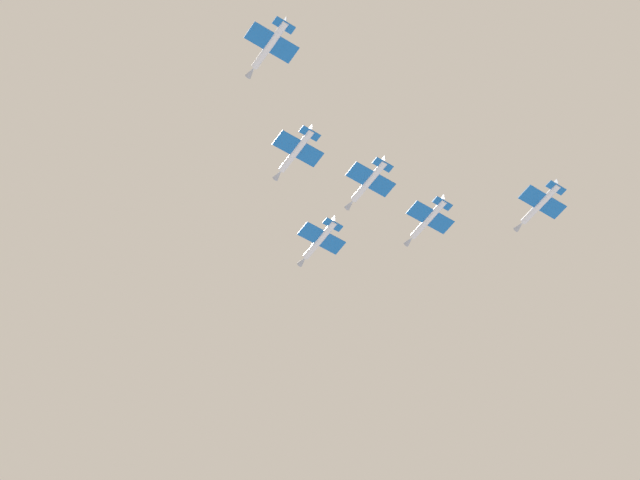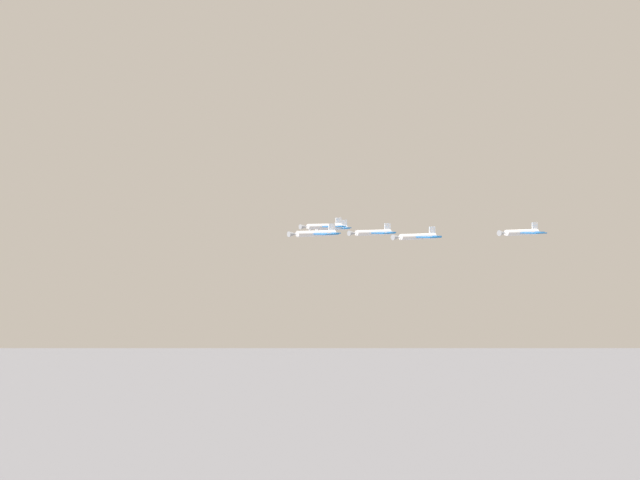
{
  "view_description": "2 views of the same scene",
  "coord_description": "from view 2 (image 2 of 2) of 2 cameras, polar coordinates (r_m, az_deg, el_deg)",
  "views": [
    {
      "loc": [
        45.34,
        91.62,
        3.92
      ],
      "look_at": [
        -9.43,
        -11.91,
        157.41
      ],
      "focal_mm": 62.09,
      "sensor_mm": 36.0,
      "label": 1
    },
    {
      "loc": [
        129.02,
        -105.76,
        162.91
      ],
      "look_at": [
        -18.27,
        -4.98,
        155.72
      ],
      "focal_mm": 49.55,
      "sensor_mm": 36.0,
      "label": 2
    }
  ],
  "objects": [
    {
      "name": "jet_lead",
      "position": [
        167.19,
        -0.31,
        0.43
      ],
      "size": [
        8.41,
        11.5,
        2.39
      ],
      "rotation": [
        0.0,
        0.0,
        3.24
      ],
      "color": "white"
    },
    {
      "name": "jet_port_inner",
      "position": [
        166.5,
        6.28,
        0.22
      ],
      "size": [
        8.41,
        11.5,
        2.39
      ],
      "rotation": [
        0.0,
        0.0,
        3.24
      ],
      "color": "white"
    },
    {
      "name": "jet_starboard_inner",
      "position": [
        186.29,
        0.24,
        0.89
      ],
      "size": [
        8.41,
        11.5,
        2.39
      ],
      "rotation": [
        0.0,
        0.0,
        3.24
      ],
      "color": "white"
    },
    {
      "name": "jet_port_outer",
      "position": [
        177.09,
        3.41,
        0.48
      ],
      "size": [
        8.41,
        11.5,
        2.39
      ],
      "rotation": [
        0.0,
        0.0,
        3.24
      ],
      "color": "white"
    },
    {
      "name": "jet_starboard_outer",
      "position": [
        167.98,
        12.85,
        0.48
      ],
      "size": [
        8.41,
        11.5,
        2.39
      ],
      "rotation": [
        0.0,
        0.0,
        3.24
      ],
      "color": "white"
    },
    {
      "name": "jet_center_rear",
      "position": [
        205.45,
        0.69,
        0.78
      ],
      "size": [
        8.41,
        11.5,
        2.39
      ],
      "rotation": [
        0.0,
        0.0,
        3.24
      ],
      "color": "white"
    }
  ]
}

